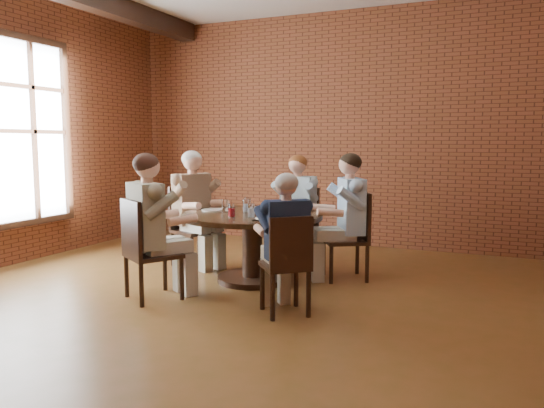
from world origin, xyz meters
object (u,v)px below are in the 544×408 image
at_px(chair_a, 353,232).
at_px(diner_c, 195,209).
at_px(diner_a, 345,217).
at_px(chair_e, 288,261).
at_px(diner_d, 153,227).
at_px(chair_d, 143,246).
at_px(diner_e, 285,244).
at_px(dining_table, 252,234).
at_px(chair_b, 299,222).
at_px(diner_b, 296,210).
at_px(smartphone, 260,219).
at_px(chair_c, 191,223).

distance_m(chair_a, diner_c, 1.96).
bearing_deg(diner_a, chair_e, -34.04).
xyz_separation_m(diner_a, diner_d, (-1.50, -1.48, 0.01)).
bearing_deg(chair_d, diner_e, -141.12).
bearing_deg(dining_table, diner_c, 158.01).
relative_size(dining_table, diner_a, 1.10).
xyz_separation_m(chair_b, chair_e, (0.65, -2.01, -0.03)).
xyz_separation_m(diner_b, smartphone, (0.14, -1.38, 0.08)).
xyz_separation_m(chair_e, diner_e, (-0.05, 0.06, 0.14)).
bearing_deg(diner_c, chair_b, -35.99).
bearing_deg(diner_d, chair_d, 90.00).
xyz_separation_m(diner_d, chair_e, (1.39, 0.03, -0.22)).
bearing_deg(diner_d, diner_b, -78.51).
xyz_separation_m(diner_d, diner_e, (1.34, 0.09, -0.08)).
distance_m(diner_b, smartphone, 1.39).
relative_size(chair_c, diner_d, 0.69).
bearing_deg(chair_c, smartphone, -99.65).
distance_m(chair_a, diner_a, 0.20).
relative_size(diner_a, chair_c, 1.42).
distance_m(diner_a, smartphone, 1.10).
xyz_separation_m(chair_d, smartphone, (0.92, 0.65, 0.23)).
distance_m(chair_b, smartphone, 1.49).
height_order(diner_d, diner_e, diner_d).
bearing_deg(diner_b, dining_table, -90.00).
relative_size(chair_b, chair_d, 0.97).
height_order(diner_b, diner_c, diner_c).
bearing_deg(chair_d, chair_a, -103.50).
bearing_deg(chair_b, diner_c, -140.62).
bearing_deg(diner_b, chair_e, -63.67).
xyz_separation_m(chair_a, smartphone, (-0.71, -0.95, 0.23)).
distance_m(diner_a, diner_c, 1.86).
bearing_deg(diner_a, diner_e, -36.16).
xyz_separation_m(chair_c, chair_d, (0.40, -1.47, 0.00)).
xyz_separation_m(dining_table, diner_c, (-0.96, 0.39, 0.18)).
bearing_deg(diner_d, diner_a, -103.46).
distance_m(diner_c, diner_e, 2.12).
height_order(dining_table, diner_a, diner_a).
bearing_deg(smartphone, chair_c, 160.91).
relative_size(chair_a, chair_b, 1.02).
bearing_deg(diner_a, dining_table, -90.00).
bearing_deg(chair_a, diner_c, -114.73).
bearing_deg(chair_d, chair_c, -42.83).
distance_m(chair_e, smartphone, 0.79).
xyz_separation_m(chair_d, diner_e, (1.39, 0.17, 0.10)).
relative_size(chair_b, chair_e, 1.07).
distance_m(diner_a, diner_b, 0.91).
relative_size(diner_c, chair_d, 1.44).
xyz_separation_m(diner_d, smartphone, (0.87, 0.57, 0.05)).
bearing_deg(diner_e, chair_b, -113.11).
distance_m(chair_c, chair_e, 2.29).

